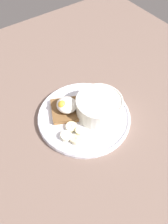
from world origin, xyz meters
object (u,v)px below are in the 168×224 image
at_px(poached_egg, 66,105).
at_px(banana_slice_right, 76,139).
at_px(banana_slice_left, 72,127).
at_px(banana_slice_back, 66,136).
at_px(toast_slice, 67,110).
at_px(banana_slice_front, 80,132).
at_px(oatmeal_bowl, 99,106).

height_order(poached_egg, banana_slice_right, poached_egg).
xyz_separation_m(banana_slice_left, banana_slice_back, (0.02, -0.03, 0.00)).
xyz_separation_m(toast_slice, banana_slice_right, (0.10, -0.04, -0.00)).
distance_m(toast_slice, banana_slice_right, 0.11).
height_order(banana_slice_front, banana_slice_right, banana_slice_front).
bearing_deg(toast_slice, banana_slice_right, -19.90).
bearing_deg(banana_slice_right, banana_slice_back, -144.05).
bearing_deg(oatmeal_bowl, poached_egg, -127.67).
bearing_deg(banana_slice_left, oatmeal_bowl, 90.78).
relative_size(toast_slice, banana_slice_right, 2.60).
relative_size(oatmeal_bowl, poached_egg, 2.19).
relative_size(oatmeal_bowl, banana_slice_front, 3.97).
height_order(toast_slice, banana_slice_left, toast_slice).
height_order(oatmeal_bowl, banana_slice_left, oatmeal_bowl).
height_order(toast_slice, poached_egg, poached_egg).
relative_size(banana_slice_front, banana_slice_back, 0.76).
relative_size(banana_slice_front, banana_slice_left, 0.98).
bearing_deg(banana_slice_right, toast_slice, 160.10).
height_order(oatmeal_bowl, banana_slice_back, oatmeal_bowl).
distance_m(banana_slice_front, banana_slice_right, 0.03).
distance_m(poached_egg, banana_slice_left, 0.07).
relative_size(oatmeal_bowl, banana_slice_left, 3.87).
bearing_deg(banana_slice_right, poached_egg, 160.91).
bearing_deg(toast_slice, banana_slice_front, -9.03).
bearing_deg(banana_slice_front, banana_slice_left, -161.34).
relative_size(toast_slice, banana_slice_front, 3.54).
xyz_separation_m(poached_egg, banana_slice_front, (0.09, -0.01, -0.02)).
height_order(banana_slice_left, banana_slice_right, banana_slice_right).
distance_m(banana_slice_front, banana_slice_left, 0.03).
bearing_deg(banana_slice_back, banana_slice_left, 121.57).
xyz_separation_m(poached_egg, banana_slice_back, (0.08, -0.05, -0.02)).
distance_m(banana_slice_front, banana_slice_back, 0.04).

